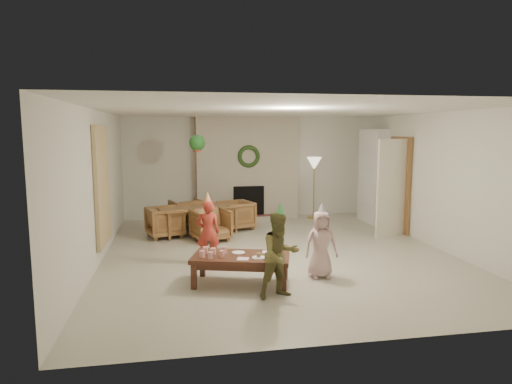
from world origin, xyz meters
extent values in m
plane|color=#B7B29E|center=(0.00, 0.00, 0.00)|extent=(7.00, 7.00, 0.00)
plane|color=white|center=(0.00, 0.00, 2.50)|extent=(7.00, 7.00, 0.00)
plane|color=silver|center=(0.00, 3.50, 1.25)|extent=(7.00, 0.00, 7.00)
plane|color=silver|center=(0.00, -3.50, 1.25)|extent=(7.00, 0.00, 7.00)
plane|color=silver|center=(-3.00, 0.00, 1.25)|extent=(0.00, 7.00, 7.00)
plane|color=silver|center=(3.00, 0.00, 1.25)|extent=(0.00, 7.00, 7.00)
cube|color=#521519|center=(0.00, 3.30, 1.25)|extent=(2.50, 0.40, 2.50)
cube|color=maroon|center=(0.00, 2.95, 0.06)|extent=(1.60, 0.30, 0.12)
cube|color=black|center=(0.00, 3.12, 0.45)|extent=(0.75, 0.12, 0.75)
torus|color=#1E3B16|center=(0.00, 3.07, 1.55)|extent=(0.54, 0.10, 0.54)
cylinder|color=gold|center=(1.62, 3.00, 0.02)|extent=(0.28, 0.28, 0.03)
cylinder|color=gold|center=(1.62, 3.00, 0.71)|extent=(0.03, 0.03, 1.37)
cone|color=beige|center=(1.62, 3.00, 1.37)|extent=(0.36, 0.36, 0.30)
cube|color=white|center=(2.84, 2.30, 1.10)|extent=(0.30, 1.00, 2.20)
cube|color=white|center=(2.82, 2.30, 0.45)|extent=(0.30, 0.92, 0.03)
cube|color=white|center=(2.82, 2.30, 0.85)|extent=(0.30, 0.92, 0.03)
cube|color=white|center=(2.82, 2.30, 1.25)|extent=(0.30, 0.92, 0.03)
cube|color=white|center=(2.82, 2.30, 1.65)|extent=(0.30, 0.92, 0.03)
cube|color=#AA2F1F|center=(2.80, 2.15, 0.59)|extent=(0.20, 0.40, 0.24)
cube|color=teal|center=(2.80, 2.35, 0.99)|extent=(0.20, 0.44, 0.24)
cube|color=#A37623|center=(2.80, 2.20, 1.38)|extent=(0.20, 0.36, 0.22)
cube|color=brown|center=(2.96, 1.20, 1.02)|extent=(0.05, 0.86, 2.04)
cube|color=beige|center=(2.58, 0.82, 1.00)|extent=(0.77, 0.32, 2.00)
cube|color=beige|center=(-2.96, 0.20, 1.25)|extent=(0.06, 1.20, 2.00)
imported|color=brown|center=(-1.30, 1.80, 0.28)|extent=(1.82, 1.35, 0.57)
imported|color=brown|center=(-1.08, 1.12, 0.31)|extent=(0.85, 0.86, 0.63)
imported|color=brown|center=(-1.52, 2.48, 0.31)|extent=(0.85, 0.86, 0.63)
imported|color=brown|center=(-1.98, 1.58, 0.31)|extent=(0.86, 0.85, 0.63)
imported|color=brown|center=(-0.45, 2.07, 0.31)|extent=(0.86, 0.85, 0.63)
cylinder|color=tan|center=(-1.30, 1.50, 2.15)|extent=(0.01, 0.01, 0.70)
cylinder|color=brown|center=(-1.30, 1.50, 1.80)|extent=(0.16, 0.16, 0.12)
sphere|color=#1A4E1D|center=(-1.30, 1.50, 1.92)|extent=(0.32, 0.32, 0.32)
cube|color=#4E281A|center=(-0.86, -1.51, 0.39)|extent=(1.49, 1.02, 0.06)
cube|color=#4E281A|center=(-0.86, -1.51, 0.31)|extent=(1.36, 0.89, 0.08)
cube|color=#4E281A|center=(-1.53, -1.61, 0.18)|extent=(0.09, 0.09, 0.36)
cube|color=#4E281A|center=(-0.34, -1.94, 0.18)|extent=(0.09, 0.09, 0.36)
cube|color=#4E281A|center=(-1.37, -1.07, 0.18)|extent=(0.09, 0.09, 0.36)
cube|color=#4E281A|center=(-0.19, -1.41, 0.18)|extent=(0.09, 0.09, 0.36)
cylinder|color=white|center=(-1.40, -1.52, 0.46)|extent=(0.09, 0.09, 0.09)
cylinder|color=white|center=(-1.34, -1.32, 0.46)|extent=(0.09, 0.09, 0.09)
cylinder|color=white|center=(-1.30, -1.60, 0.46)|extent=(0.09, 0.09, 0.09)
cylinder|color=white|center=(-1.24, -1.40, 0.46)|extent=(0.09, 0.09, 0.09)
cylinder|color=white|center=(-1.13, -1.56, 0.46)|extent=(0.09, 0.09, 0.09)
cylinder|color=white|center=(-1.07, -1.36, 0.46)|extent=(0.09, 0.09, 0.09)
cylinder|color=white|center=(-0.87, -1.37, 0.42)|extent=(0.23, 0.23, 0.01)
cylinder|color=white|center=(-0.63, -1.68, 0.42)|extent=(0.23, 0.23, 0.01)
cylinder|color=white|center=(-0.38, -1.54, 0.42)|extent=(0.23, 0.23, 0.01)
sphere|color=tan|center=(-0.63, -1.68, 0.46)|extent=(0.09, 0.09, 0.07)
cube|color=#FFBBD0|center=(-0.86, -1.70, 0.42)|extent=(0.19, 0.19, 0.01)
cube|color=#FFBBD0|center=(-0.45, -1.43, 0.42)|extent=(0.19, 0.19, 0.01)
imported|color=#A93024|center=(-1.25, -0.47, 0.53)|extent=(0.40, 0.28, 1.06)
cone|color=#EAC94E|center=(-1.25, -0.47, 1.10)|extent=(0.19, 0.19, 0.20)
imported|color=brown|center=(-0.43, -2.10, 0.57)|extent=(0.65, 0.56, 1.13)
cone|color=#50BC61|center=(-0.43, -2.10, 1.18)|extent=(0.14, 0.14, 0.19)
imported|color=#CBA3A3|center=(0.35, -1.42, 0.50)|extent=(0.50, 0.33, 1.00)
cone|color=silver|center=(0.35, -1.42, 1.04)|extent=(0.15, 0.15, 0.18)
camera|label=1|loc=(-1.73, -7.60, 2.16)|focal=31.49mm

